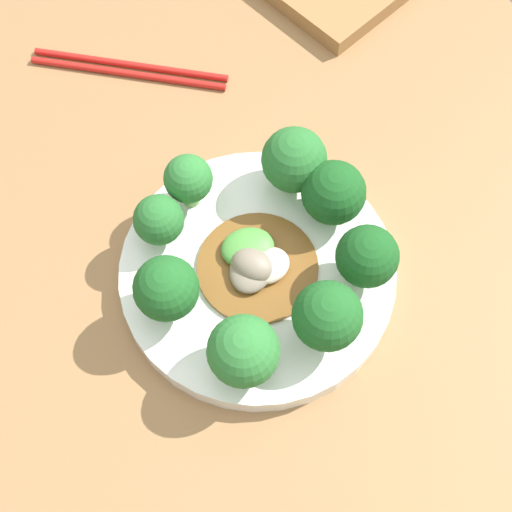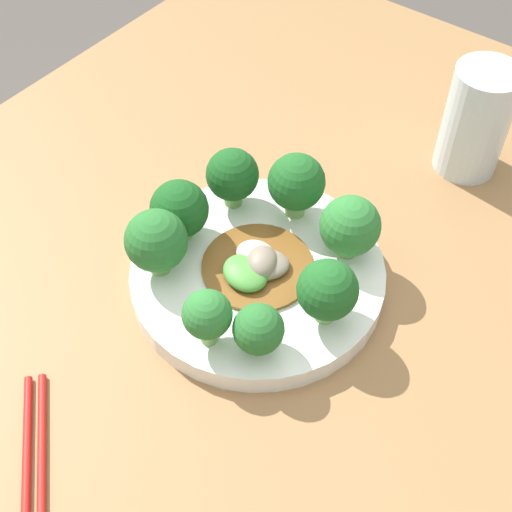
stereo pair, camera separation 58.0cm
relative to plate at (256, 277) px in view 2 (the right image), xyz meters
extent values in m
cube|color=olive|center=(0.00, -0.01, -0.36)|extent=(1.05, 0.85, 0.70)
cylinder|color=white|center=(0.00, 0.00, 0.00)|extent=(0.25, 0.25, 0.02)
cylinder|color=#89B76B|center=(-0.01, -0.08, 0.02)|extent=(0.02, 0.02, 0.02)
sphere|color=#1E5B23|center=(-0.01, -0.08, 0.05)|extent=(0.05, 0.05, 0.05)
cylinder|color=#70A356|center=(-0.01, 0.09, 0.02)|extent=(0.02, 0.02, 0.01)
sphere|color=#19511E|center=(-0.01, 0.09, 0.05)|extent=(0.06, 0.06, 0.06)
cylinder|color=#70A356|center=(0.06, 0.07, 0.02)|extent=(0.02, 0.02, 0.02)
sphere|color=#19511E|center=(0.06, 0.07, 0.05)|extent=(0.05, 0.05, 0.05)
cylinder|color=#7AAD5B|center=(-0.07, -0.06, 0.02)|extent=(0.02, 0.02, 0.01)
sphere|color=#286B2D|center=(-0.07, -0.06, 0.04)|extent=(0.04, 0.04, 0.04)
cylinder|color=#7AAD5B|center=(-0.05, 0.07, 0.02)|extent=(0.02, 0.02, 0.02)
sphere|color=#286B2D|center=(-0.05, 0.07, 0.05)|extent=(0.06, 0.06, 0.06)
cylinder|color=#89B76B|center=(0.08, 0.01, 0.02)|extent=(0.02, 0.02, 0.02)
sphere|color=#1E5B23|center=(0.08, 0.01, 0.05)|extent=(0.06, 0.06, 0.06)
cylinder|color=#7AAD5B|center=(0.07, -0.06, 0.02)|extent=(0.02, 0.02, 0.01)
sphere|color=#2D7533|center=(0.07, -0.06, 0.05)|extent=(0.06, 0.06, 0.06)
cylinder|color=#7AAD5B|center=(-0.09, -0.02, 0.02)|extent=(0.02, 0.02, 0.02)
sphere|color=#2D7533|center=(-0.09, -0.02, 0.05)|extent=(0.04, 0.04, 0.04)
cylinder|color=brown|center=(0.00, 0.00, 0.01)|extent=(0.11, 0.11, 0.00)
ellipsoid|color=#4C933D|center=(0.00, -0.01, 0.02)|extent=(0.05, 0.05, 0.02)
ellipsoid|color=gray|center=(0.00, 0.00, 0.02)|extent=(0.05, 0.05, 0.02)
ellipsoid|color=gray|center=(0.00, 0.00, 0.02)|extent=(0.06, 0.06, 0.02)
ellipsoid|color=beige|center=(0.01, 0.01, 0.02)|extent=(0.04, 0.04, 0.02)
ellipsoid|color=#4C933D|center=(-0.02, 0.00, 0.02)|extent=(0.05, 0.06, 0.02)
cylinder|color=silver|center=(0.28, -0.08, 0.05)|extent=(0.07, 0.07, 0.13)
cylinder|color=red|center=(-0.27, 0.01, -0.01)|extent=(0.15, 0.16, 0.01)
cylinder|color=red|center=(-0.28, 0.02, -0.01)|extent=(0.15, 0.16, 0.01)
camera|label=1|loc=(0.23, -0.14, 0.58)|focal=50.00mm
camera|label=2|loc=(-0.34, -0.26, 0.54)|focal=50.00mm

